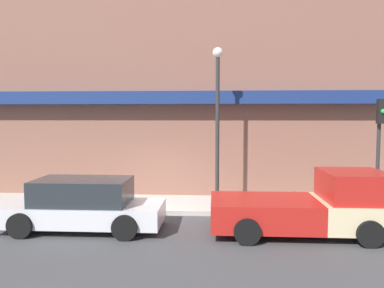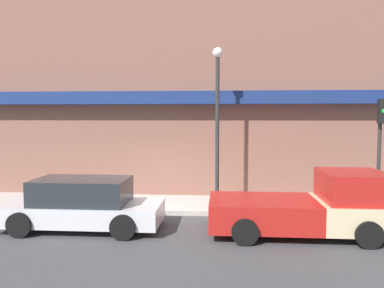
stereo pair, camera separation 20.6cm
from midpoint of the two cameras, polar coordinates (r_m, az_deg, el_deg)
The scene contains 8 objects.
ground_plane at distance 13.00m, azimuth -6.53°, elevation -10.74°, with size 80.00×80.00×0.00m, color #424244.
sidewalk at distance 14.20m, azimuth -5.63°, elevation -9.10°, with size 36.00×2.56×0.16m.
building at distance 16.75m, azimuth -4.29°, elevation 13.09°, with size 19.80×3.80×11.88m.
pickup_truck at distance 11.29m, azimuth 17.32°, elevation -9.08°, with size 5.03×2.32×1.81m.
parked_car at distance 11.68m, azimuth -16.77°, elevation -8.89°, with size 4.71×1.99×1.52m.
fire_hydrant at distance 13.38m, azimuth 14.98°, elevation -8.33°, with size 0.19×0.19×0.64m.
street_lamp at distance 13.14m, azimuth 3.46°, elevation 5.47°, with size 0.36×0.36×5.57m.
traffic_light at distance 13.75m, azimuth 26.32°, elevation 1.23°, with size 0.28×0.42×3.76m.
Camera 1 is at (2.10, -12.37, 3.37)m, focal length 35.00 mm.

